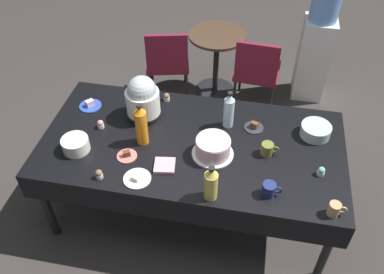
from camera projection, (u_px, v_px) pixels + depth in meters
ground at (192, 205)px, 3.48m from camera, size 9.00×9.00×0.00m
potluck_table at (192, 148)px, 3.00m from camera, size 2.20×1.10×0.75m
frosted_layer_cake at (213, 148)px, 2.82m from camera, size 0.29×0.29×0.14m
slow_cooker at (143, 98)px, 3.06m from camera, size 0.27×0.27×0.36m
glass_salad_bowl at (316, 130)px, 2.99m from camera, size 0.22×0.22×0.09m
ceramic_snack_bowl at (76, 144)px, 2.87m from camera, size 0.19×0.19×0.10m
dessert_plate_white at (137, 178)px, 2.70m from camera, size 0.19×0.19×0.04m
dessert_plate_cobalt at (90, 105)px, 3.25m from camera, size 0.18×0.18×0.06m
dessert_plate_coral at (127, 155)px, 2.85m from camera, size 0.14×0.14×0.05m
dessert_plate_charcoal at (254, 127)px, 3.06m from camera, size 0.15×0.15×0.05m
cupcake_rose at (101, 124)px, 3.05m from camera, size 0.05×0.05×0.07m
cupcake_lemon at (99, 174)px, 2.69m from camera, size 0.05×0.05×0.07m
cupcake_vanilla at (167, 97)px, 3.30m from camera, size 0.05×0.05×0.07m
cupcake_cocoa at (321, 171)px, 2.71m from camera, size 0.05×0.05×0.07m
soda_bottle_orange_juice at (141, 125)px, 2.85m from camera, size 0.09×0.09×0.34m
soda_bottle_water at (229, 111)px, 3.00m from camera, size 0.08×0.08×0.31m
soda_bottle_ginger_ale at (211, 184)px, 2.51m from camera, size 0.09×0.09×0.27m
coffee_mug_olive at (267, 149)px, 2.84m from camera, size 0.13×0.09×0.09m
coffee_mug_navy at (269, 189)px, 2.58m from camera, size 0.13×0.09×0.09m
coffee_mug_tan at (335, 209)px, 2.47m from camera, size 0.12×0.07×0.09m
paper_napkin_stack at (165, 166)px, 2.78m from camera, size 0.16×0.16×0.02m
maroon_chair_left at (167, 60)px, 4.22m from camera, size 0.53×0.53×0.85m
maroon_chair_right at (257, 69)px, 4.10m from camera, size 0.47×0.47×0.85m
round_cafe_table at (216, 53)px, 4.31m from camera, size 0.60×0.60×0.72m
water_cooler at (316, 48)px, 4.22m from camera, size 0.32×0.32×1.24m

